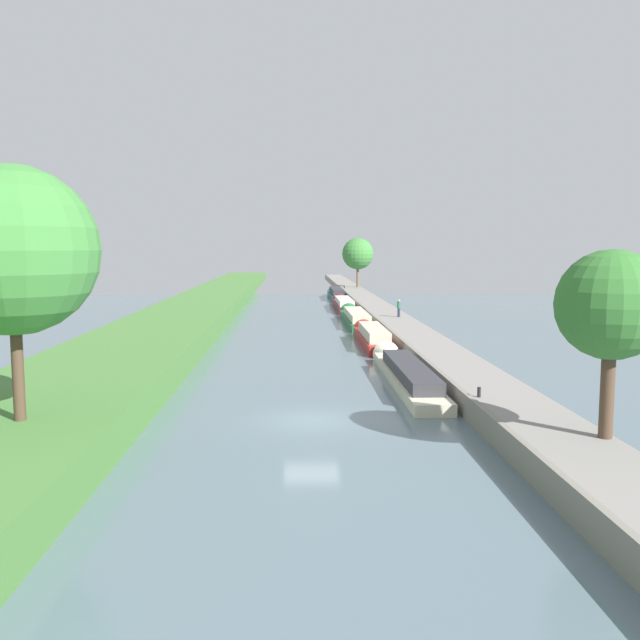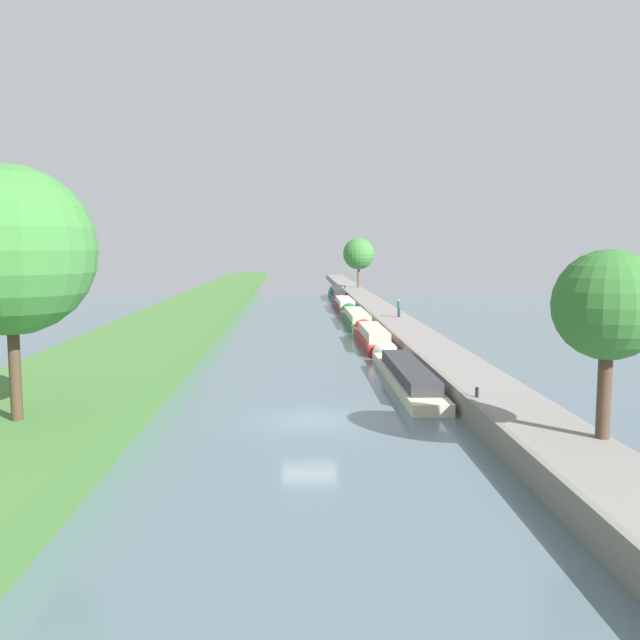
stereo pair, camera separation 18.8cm
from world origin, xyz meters
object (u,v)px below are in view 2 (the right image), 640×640
Objects in this scene: narrowboat_cream at (404,373)px; narrowboat_red at (372,336)px; narrowboat_maroon at (344,304)px; mooring_bollard_far at (345,287)px; person_walking at (399,308)px; narrowboat_teal at (337,294)px; mooring_bollard_near at (477,392)px; narrowboat_green at (355,318)px.

narrowboat_red is at bearing 90.66° from narrowboat_cream.
narrowboat_cream is at bearing -89.34° from narrowboat_red.
mooring_bollard_far is (1.97, 24.09, 0.71)m from narrowboat_maroon.
mooring_bollard_far is (1.97, 54.40, 0.69)m from narrowboat_red.
narrowboat_red is 11.03m from person_walking.
narrowboat_cream is 1.04× the size of narrowboat_teal.
narrowboat_red is at bearing -92.08° from mooring_bollard_far.
person_walking reaches higher than narrowboat_maroon.
narrowboat_red is at bearing 94.72° from mooring_bollard_near.
narrowboat_green reaches higher than narrowboat_cream.
narrowboat_red is 0.80× the size of narrowboat_green.
narrowboat_red is 7.83× the size of person_walking.
narrowboat_cream is 25.57m from person_walking.
narrowboat_green is 36.20× the size of mooring_bollard_far.
narrowboat_maroon is 33.82× the size of mooring_bollard_far.
mooring_bollard_near is (1.93, -38.56, 0.74)m from narrowboat_green.
narrowboat_green is 38.62m from mooring_bollard_near.
mooring_bollard_far is at bearing 85.33° from narrowboat_maroon.
mooring_bollard_near reaches higher than narrowboat_cream.
narrowboat_maroon is at bearing -94.67° from mooring_bollard_far.
person_walking reaches higher than mooring_bollard_far.
mooring_bollard_near is (1.97, -54.19, 0.71)m from narrowboat_maroon.
mooring_bollard_near is (1.97, -23.88, 0.69)m from narrowboat_red.
narrowboat_teal is (0.02, 62.08, 0.15)m from narrowboat_cream.
mooring_bollard_near reaches higher than narrowboat_red.
narrowboat_cream is 36.49× the size of mooring_bollard_near.
narrowboat_maroon is at bearing 90.21° from narrowboat_cream.
person_walking reaches higher than mooring_bollard_near.
narrowboat_green is at bearing -89.87° from narrowboat_maroon.
narrowboat_teal is at bearing 89.35° from narrowboat_maroon.
narrowboat_green is 39.77m from mooring_bollard_far.
narrowboat_red reaches higher than narrowboat_green.
narrowboat_teal is at bearing 95.58° from person_walking.
narrowboat_teal is at bearing 91.44° from mooring_bollard_near.
narrowboat_teal reaches higher than mooring_bollard_near.
narrowboat_green is at bearing 90.25° from narrowboat_cream.
mooring_bollard_near is (1.80, -8.88, 0.79)m from narrowboat_cream.
narrowboat_maroon is (0.00, 30.31, -0.03)m from narrowboat_red.
narrowboat_cream is 1.26× the size of narrowboat_red.
narrowboat_cream is 1.08× the size of narrowboat_maroon.
person_walking is 44.17m from mooring_bollard_far.
person_walking is at bearing -79.31° from narrowboat_maroon.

